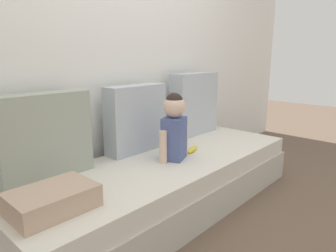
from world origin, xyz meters
The scene contains 9 objects.
ground_plane centered at (0.00, 0.00, 0.00)m, with size 12.00×12.00×0.00m, color brown.
back_wall centered at (0.00, 0.55, 1.30)m, with size 5.62×0.10×2.59m, color white.
couch centered at (0.00, 0.00, 0.19)m, with size 2.42×0.83×0.39m.
throw_pillow_left centered at (-0.75, 0.32, 0.66)m, with size 0.58×0.16×0.53m, color #99A393.
throw_pillow_center centered at (0.00, 0.32, 0.65)m, with size 0.53×0.16×0.53m, color #B2BCC6.
throw_pillow_right centered at (0.75, 0.32, 0.68)m, with size 0.55×0.16×0.59m, color #B2BCC6.
toddler centered at (0.06, -0.03, 0.64)m, with size 0.29×0.21×0.49m.
banana centered at (0.28, -0.03, 0.41)m, with size 0.17×0.04×0.04m, color yellow.
folded_blanket centered at (-0.93, -0.10, 0.45)m, with size 0.40×0.28×0.11m, color tan.
Camera 1 is at (-1.56, -1.45, 1.14)m, focal length 32.35 mm.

